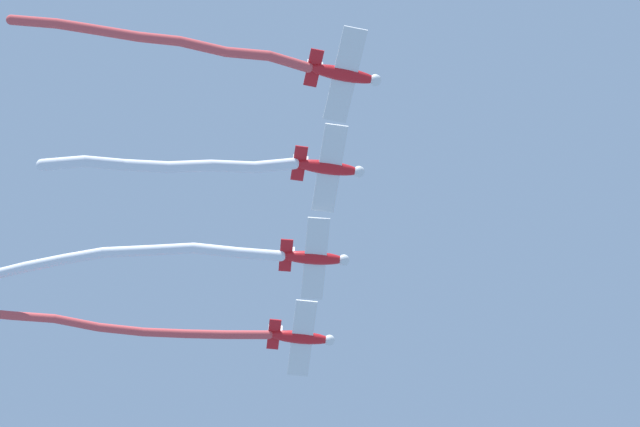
{
  "coord_description": "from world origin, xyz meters",
  "views": [
    {
      "loc": [
        24.21,
        -33.95,
        7.93
      ],
      "look_at": [
        5.11,
        5.95,
        86.63
      ],
      "focal_mm": 71.86,
      "sensor_mm": 36.0,
      "label": 1
    }
  ],
  "objects_px": {
    "airplane_lead": "(344,74)",
    "airplane_slot": "(301,337)",
    "airplane_right_wing": "(315,258)",
    "airplane_left_wing": "(329,168)"
  },
  "relations": [
    {
      "from": "airplane_right_wing",
      "to": "airplane_left_wing",
      "type": "bearing_deg",
      "value": -86.75
    },
    {
      "from": "airplane_lead",
      "to": "airplane_slot",
      "type": "relative_size",
      "value": 0.96
    },
    {
      "from": "airplane_left_wing",
      "to": "airplane_slot",
      "type": "bearing_deg",
      "value": 89.63
    },
    {
      "from": "airplane_right_wing",
      "to": "airplane_slot",
      "type": "bearing_deg",
      "value": 93.25
    },
    {
      "from": "airplane_right_wing",
      "to": "airplane_lead",
      "type": "bearing_deg",
      "value": -86.75
    },
    {
      "from": "airplane_left_wing",
      "to": "airplane_right_wing",
      "type": "height_order",
      "value": "airplane_left_wing"
    },
    {
      "from": "airplane_left_wing",
      "to": "airplane_right_wing",
      "type": "relative_size",
      "value": 0.98
    },
    {
      "from": "airplane_lead",
      "to": "airplane_left_wing",
      "type": "bearing_deg",
      "value": 86.23
    },
    {
      "from": "airplane_right_wing",
      "to": "airplane_slot",
      "type": "height_order",
      "value": "airplane_slot"
    },
    {
      "from": "airplane_right_wing",
      "to": "airplane_slot",
      "type": "relative_size",
      "value": 1.01
    }
  ]
}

